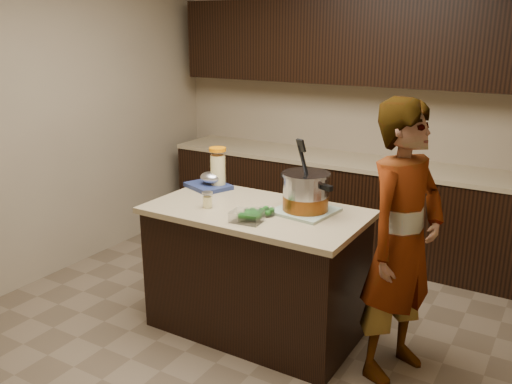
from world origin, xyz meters
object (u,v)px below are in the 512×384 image
(stock_pot, at_px, (306,194))
(lemonade_pitcher, at_px, (218,170))
(island, at_px, (256,270))
(person, at_px, (402,243))

(stock_pot, distance_m, lemonade_pitcher, 0.83)
(island, height_order, person, person)
(lemonade_pitcher, bearing_deg, island, -29.24)
(island, relative_size, stock_pot, 3.25)
(lemonade_pitcher, distance_m, person, 1.52)
(island, xyz_separation_m, lemonade_pitcher, (-0.50, 0.28, 0.59))
(stock_pot, relative_size, lemonade_pitcher, 1.46)
(lemonade_pitcher, bearing_deg, stock_pot, -11.83)
(lemonade_pitcher, height_order, person, person)
(stock_pot, distance_m, person, 0.70)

